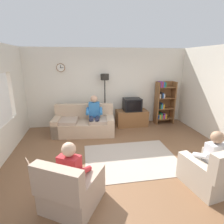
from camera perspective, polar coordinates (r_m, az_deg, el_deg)
The scene contains 13 objects.
ground_plane at distance 4.47m, azimuth 4.07°, elevation -14.86°, with size 12.00×12.00×0.00m, color brown.
back_wall_assembly at distance 6.51m, azimuth -1.28°, elevation 7.84°, with size 6.20×0.17×2.70m.
couch at distance 5.87m, azimuth -8.87°, elevation -3.78°, with size 1.98×1.07×0.90m.
tv_stand at distance 6.53m, azimuth 6.23°, elevation -1.87°, with size 1.10×0.56×0.56m.
tv at distance 6.37m, azimuth 6.43°, elevation 2.36°, with size 0.60×0.49×0.44m.
bookshelf at distance 6.88m, azimuth 15.94°, elevation 2.90°, with size 0.68×0.36×1.57m.
floor_lamp at distance 6.17m, azimuth -2.30°, elevation 8.30°, with size 0.28×0.28×1.85m.
armchair_near_window at distance 3.23m, azimuth -12.72°, elevation -22.87°, with size 1.13×1.16×0.90m.
armchair_near_bookshelf at distance 3.97m, azimuth 28.93°, elevation -16.57°, with size 0.93×1.00×0.90m.
area_rug at distance 4.52m, azimuth 6.08°, elevation -14.49°, with size 2.20×1.70×0.01m, color #AD9E8E.
person_on_couch at distance 5.65m, azimuth -5.65°, elevation -0.32°, with size 0.54×0.56×1.24m.
person_in_left_armchair at distance 3.11m, azimuth -12.17°, elevation -17.43°, with size 0.61×0.63×1.12m.
person_in_right_armchair at distance 3.87m, azimuth 28.60°, elevation -12.03°, with size 0.56×0.58×1.12m.
Camera 1 is at (-0.95, -3.71, 2.31)m, focal length 28.81 mm.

